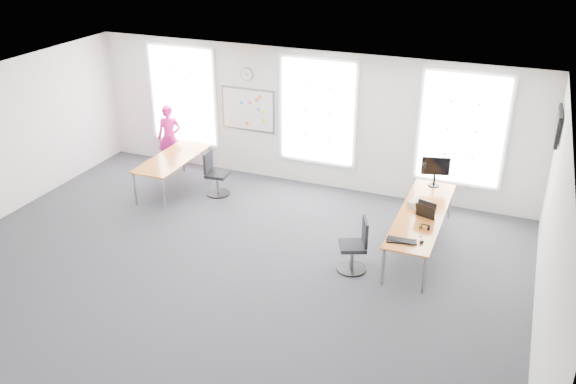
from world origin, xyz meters
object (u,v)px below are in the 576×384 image
at_px(desk_left, 173,160).
at_px(person, 170,137).
at_px(monitor, 435,169).
at_px(chair_left, 215,176).
at_px(headphones, 424,227).
at_px(chair_right, 356,248).
at_px(keyboard, 402,241).
at_px(desk_right, 422,215).

height_order(desk_left, person, person).
relative_size(person, monitor, 2.55).
bearing_deg(person, chair_left, -47.58).
bearing_deg(headphones, person, 160.63).
relative_size(headphones, monitor, 0.29).
bearing_deg(chair_right, person, -139.73).
distance_m(chair_left, monitor, 4.61).
distance_m(headphones, monitor, 1.86).
xyz_separation_m(chair_right, person, (-5.31, 2.68, 0.35)).
bearing_deg(headphones, keyboard, -116.29).
distance_m(desk_left, monitor, 5.52).
distance_m(chair_right, person, 5.96).
bearing_deg(chair_right, desk_left, -132.97).
relative_size(desk_left, keyboard, 4.18).
distance_m(desk_left, chair_right, 4.91).
relative_size(keyboard, monitor, 0.82).
xyz_separation_m(chair_right, keyboard, (0.76, 0.00, 0.30)).
relative_size(desk_right, monitor, 4.86).
height_order(chair_right, headphones, chair_right).
bearing_deg(keyboard, monitor, 76.17).
xyz_separation_m(desk_left, monitor, (5.46, 0.71, 0.39)).
xyz_separation_m(person, monitor, (6.17, -0.29, 0.31)).
xyz_separation_m(desk_right, keyboard, (-0.12, -1.14, 0.06)).
bearing_deg(chair_left, headphones, -111.13).
distance_m(desk_left, headphones, 5.73).
height_order(keyboard, headphones, headphones).
xyz_separation_m(desk_left, chair_left, (0.94, 0.12, -0.27)).
bearing_deg(keyboard, chair_right, 169.02).
height_order(desk_right, keyboard, keyboard).
bearing_deg(monitor, desk_left, 174.12).
bearing_deg(chair_right, desk_right, 119.67).
height_order(chair_right, monitor, monitor).
bearing_deg(person, keyboard, -43.18).
distance_m(chair_left, person, 1.91).
xyz_separation_m(chair_right, monitor, (0.86, 2.39, 0.65)).
bearing_deg(headphones, desk_right, 103.48).
height_order(desk_left, chair_left, chair_left).
bearing_deg(desk_left, desk_right, -5.59).
distance_m(desk_left, person, 1.23).
relative_size(desk_right, person, 1.90).
distance_m(chair_left, keyboard, 4.78).
relative_size(desk_right, headphones, 16.95).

